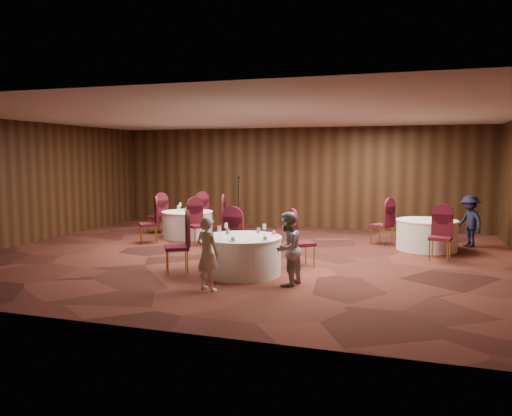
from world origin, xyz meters
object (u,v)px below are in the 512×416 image
(table_right, at_px, (427,235))
(woman_a, at_px, (208,253))
(table_left, at_px, (188,224))
(mic_stand, at_px, (238,213))
(woman_b, at_px, (287,249))
(man_c, at_px, (470,221))
(table_main, at_px, (241,255))

(table_right, height_order, woman_a, woman_a)
(table_left, xyz_separation_m, mic_stand, (0.80, 2.05, 0.11))
(woman_b, height_order, man_c, woman_b)
(table_right, distance_m, man_c, 1.30)
(mic_stand, xyz_separation_m, woman_a, (1.94, -7.03, 0.15))
(table_left, xyz_separation_m, table_right, (6.40, 0.06, 0.00))
(man_c, bearing_deg, mic_stand, -132.50)
(table_main, height_order, table_left, same)
(mic_stand, bearing_deg, woman_b, -63.41)
(man_c, bearing_deg, woman_b, -66.40)
(table_left, height_order, mic_stand, mic_stand)
(table_main, distance_m, woman_b, 1.23)
(table_left, bearing_deg, table_main, -51.92)
(woman_a, bearing_deg, mic_stand, -55.20)
(table_left, distance_m, mic_stand, 2.20)
(table_right, bearing_deg, table_left, -179.51)
(mic_stand, relative_size, woman_a, 1.29)
(woman_a, relative_size, man_c, 0.97)
(man_c, bearing_deg, table_left, -115.73)
(table_main, bearing_deg, table_left, 128.08)
(table_main, relative_size, mic_stand, 0.95)
(mic_stand, distance_m, woman_a, 7.29)
(table_left, bearing_deg, woman_a, -61.25)
(table_main, height_order, woman_a, woman_a)
(mic_stand, bearing_deg, table_main, -69.92)
(woman_b, bearing_deg, man_c, 159.20)
(woman_a, bearing_deg, table_left, -41.85)
(table_left, relative_size, woman_a, 1.12)
(table_main, xyz_separation_m, woman_a, (-0.16, -1.29, 0.26))
(mic_stand, bearing_deg, man_c, -10.65)
(table_right, bearing_deg, mic_stand, 160.45)
(mic_stand, bearing_deg, table_left, -111.29)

